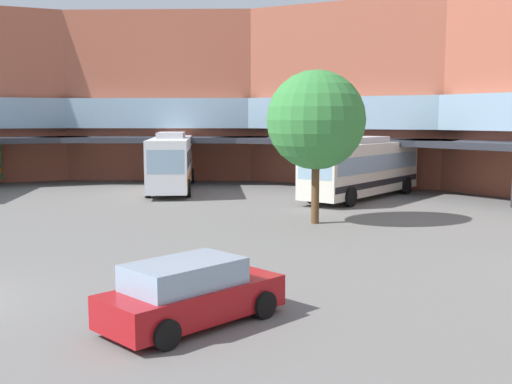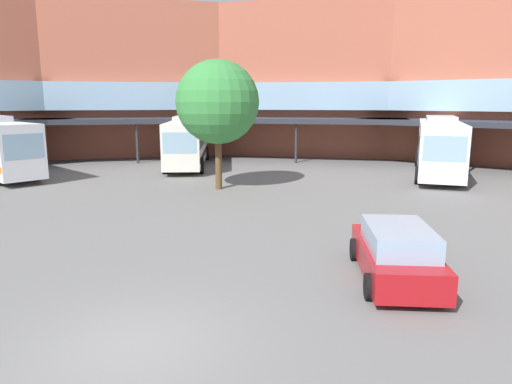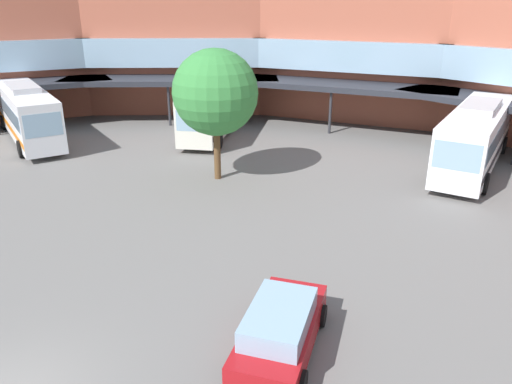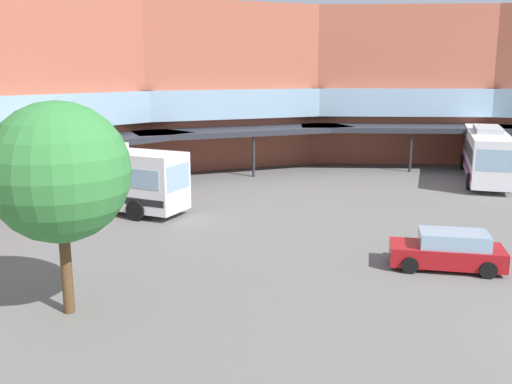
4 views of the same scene
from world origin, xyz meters
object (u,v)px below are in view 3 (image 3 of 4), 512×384
bus_1 (27,112)px  parked_car (280,329)px  bus_3 (476,136)px  bus_0 (214,109)px  plaza_tree (215,93)px

bus_1 → parked_car: size_ratio=2.56×
bus_3 → parked_car: bus_3 is taller
bus_1 → bus_0: bearing=65.1°
bus_3 → plaza_tree: plaza_tree is taller
bus_0 → bus_1: bearing=-73.1°
bus_0 → bus_3: 17.36m
bus_3 → plaza_tree: (-10.70, -10.11, 2.76)m
bus_0 → plaza_tree: plaza_tree is taller
bus_0 → parked_car: bus_0 is taller
bus_1 → bus_3: 28.86m
bus_3 → parked_car: (-0.04, -19.90, -1.19)m
bus_0 → parked_car: bearing=18.4°
bus_1 → parked_car: (26.27, -8.04, -1.21)m
bus_3 → plaza_tree: 14.98m
plaza_tree → bus_0: bearing=132.0°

